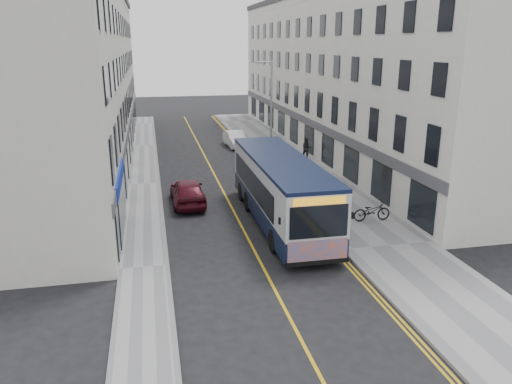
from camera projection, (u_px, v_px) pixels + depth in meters
name	position (u px, v px, depth m)	size (l,w,h in m)	color
ground	(253.00, 248.00, 23.22)	(140.00, 140.00, 0.00)	black
pavement_east	(304.00, 176.00, 35.69)	(4.50, 64.00, 0.12)	gray
pavement_west	(144.00, 184.00, 33.44)	(2.00, 64.00, 0.12)	gray
kerb_east	(274.00, 177.00, 35.24)	(0.18, 64.00, 0.13)	slate
kerb_west	(159.00, 184.00, 33.64)	(0.18, 64.00, 0.13)	slate
road_centre_line	(218.00, 181.00, 34.46)	(0.12, 64.00, 0.01)	gold
road_dbl_yellow_inner	(268.00, 178.00, 35.17)	(0.10, 64.00, 0.01)	gold
road_dbl_yellow_outer	(271.00, 178.00, 35.21)	(0.10, 64.00, 0.01)	gold
terrace_east	(333.00, 75.00, 43.32)	(6.00, 46.00, 13.00)	silver
terrace_west	(87.00, 78.00, 39.22)	(6.00, 46.00, 13.00)	beige
streetlamp	(270.00, 112.00, 35.90)	(1.32, 0.18, 8.00)	#92949A
city_bus	(281.00, 188.00, 25.90)	(2.82, 12.12, 3.52)	black
bicycle	(372.00, 211.00, 26.34)	(0.71, 2.03, 1.07)	black
pedestrian_near	(312.00, 175.00, 32.62)	(0.57, 0.38, 1.57)	#9C7447
pedestrian_far	(307.00, 149.00, 40.06)	(0.87, 0.68, 1.80)	black
car_white	(235.00, 139.00, 45.62)	(1.51, 4.32, 1.42)	white
car_maroon	(188.00, 191.00, 29.33)	(1.87, 4.66, 1.59)	#460B17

